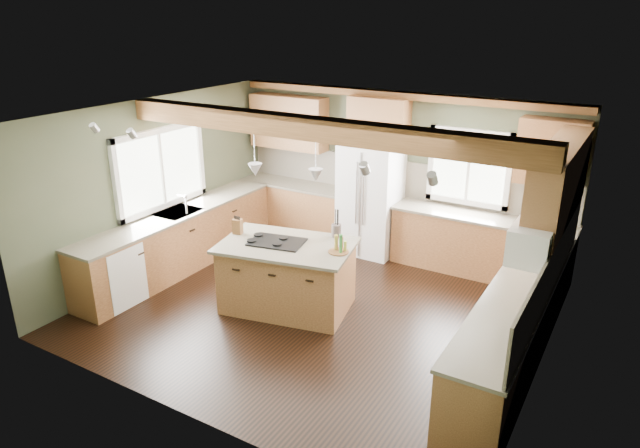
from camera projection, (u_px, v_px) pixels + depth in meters
The scene contains 37 objects.
floor at pixel (319, 309), 7.65m from camera, with size 5.60×5.60×0.00m, color black.
ceiling at pixel (319, 115), 6.73m from camera, with size 5.60×5.60×0.00m, color silver.
wall_back at pixel (398, 172), 9.20m from camera, with size 5.60×5.60×0.00m, color #404933.
wall_left at pixel (159, 185), 8.52m from camera, with size 5.00×5.00×0.00m, color #404933.
wall_right at pixel (553, 266), 5.85m from camera, with size 5.00×5.00×0.00m, color #404933.
ceiling_beam at pixel (312, 128), 6.65m from camera, with size 5.55×0.26×0.26m, color #4D2F16.
soffit_trim at pixel (400, 95), 8.68m from camera, with size 5.55×0.20×0.10m, color #4D2F16.
backsplash_back at pixel (398, 178), 9.22m from camera, with size 5.58×0.03×0.58m, color brown.
backsplash_right at pixel (551, 272), 5.93m from camera, with size 0.03×3.70×0.58m, color brown.
base_cab_back_left at pixel (296, 209), 10.12m from camera, with size 2.02×0.60×0.88m, color brown.
counter_back_left at pixel (296, 184), 9.95m from camera, with size 2.06×0.64×0.04m, color #4E4539.
base_cab_back_right at pixel (479, 246), 8.55m from camera, with size 2.62×0.60×0.88m, color brown.
counter_back_right at pixel (482, 217), 8.39m from camera, with size 2.66×0.64×0.04m, color #4E4539.
base_cab_left at pixel (181, 241), 8.73m from camera, with size 0.60×3.70×0.88m, color brown.
counter_left at pixel (178, 213), 8.56m from camera, with size 0.64×3.74×0.04m, color #4E4539.
base_cab_right at pixel (514, 329), 6.34m from camera, with size 0.60×3.70×0.88m, color brown.
counter_right at pixel (519, 292), 6.18m from camera, with size 0.64×3.74×0.04m, color #4E4539.
upper_cab_back_left at pixel (289, 122), 9.78m from camera, with size 1.40×0.35×0.90m, color brown.
upper_cab_over_fridge at pixel (379, 120), 8.90m from camera, with size 0.96×0.35×0.70m, color brown.
upper_cab_right at pixel (559, 182), 6.43m from camera, with size 0.35×2.20×0.90m, color brown.
upper_cab_back_corner at pixel (552, 152), 7.73m from camera, with size 0.90×0.35×0.90m, color brown.
window_left at pixel (160, 169), 8.47m from camera, with size 0.04×1.60×1.05m, color white.
window_back at pixel (469, 167), 8.55m from camera, with size 1.10×0.04×1.00m, color white.
sink at pixel (178, 213), 8.56m from camera, with size 0.50×0.65×0.03m, color #262628.
faucet at pixel (186, 206), 8.42m from camera, with size 0.02×0.02×0.28m, color #B2B2B7.
dishwasher at pixel (113, 274), 7.68m from camera, with size 0.60×0.60×0.84m, color white.
oven at pixel (480, 393), 5.31m from camera, with size 0.60×0.72×0.84m, color white.
microwave at pixel (533, 241), 5.83m from camera, with size 0.40×0.70×0.38m, color white.
pendant_left at pixel (255, 170), 7.17m from camera, with size 0.18×0.18×0.16m, color #B2B2B7.
pendant_right at pixel (316, 175), 6.93m from camera, with size 0.18×0.18×0.16m, color #B2B2B7.
refrigerator at pixel (370, 199), 9.18m from camera, with size 0.90×0.74×1.80m, color white.
island at pixel (287, 277), 7.56m from camera, with size 1.61×0.98×0.88m, color brown.
island_top at pixel (287, 245), 7.40m from camera, with size 1.72×1.09×0.04m, color #4E4539.
cooktop at pixel (277, 242), 7.43m from camera, with size 0.70×0.47×0.02m, color black.
knife_block at pixel (237, 227), 7.69m from camera, with size 0.12×0.09×0.21m, color brown.
utensil_crock at pixel (336, 231), 7.59m from camera, with size 0.13×0.13×0.17m, color #3C3330.
bottle_tray at pixel (339, 243), 7.10m from camera, with size 0.26×0.26×0.24m, color brown, non-canonical shape.
Camera 1 is at (3.45, -5.80, 3.79)m, focal length 32.00 mm.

